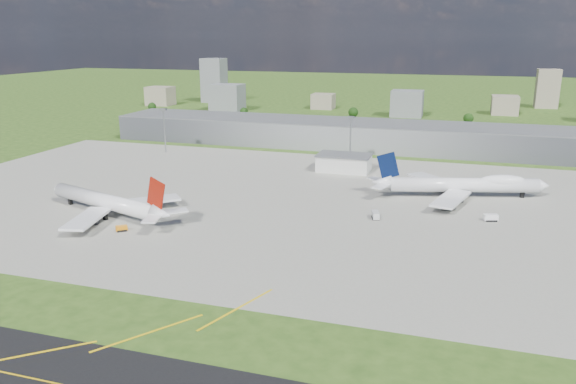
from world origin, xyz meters
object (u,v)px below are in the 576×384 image
(airliner_red_twin, at_px, (109,203))
(airliner_blue_quad, at_px, (464,185))
(tug_yellow, at_px, (122,229))
(van_white_near, at_px, (376,215))
(van_white_far, at_px, (491,218))

(airliner_red_twin, xyz_separation_m, airliner_blue_quad, (129.04, 66.49, 0.38))
(airliner_blue_quad, xyz_separation_m, tug_yellow, (-114.43, -80.78, -4.43))
(van_white_near, relative_size, van_white_far, 1.07)
(airliner_blue_quad, bearing_deg, van_white_near, -142.96)
(airliner_blue_quad, xyz_separation_m, van_white_near, (-31.08, -40.32, -4.04))
(van_white_far, bearing_deg, van_white_near, 175.36)
(van_white_far, bearing_deg, airliner_red_twin, 176.42)
(airliner_red_twin, height_order, van_white_far, airliner_red_twin)
(airliner_red_twin, relative_size, tug_yellow, 14.87)
(airliner_red_twin, distance_m, van_white_far, 143.85)
(van_white_near, bearing_deg, van_white_far, -92.83)
(tug_yellow, xyz_separation_m, van_white_near, (83.35, 40.46, 0.39))
(van_white_near, xyz_separation_m, van_white_far, (41.25, 9.87, -0.08))
(airliner_blue_quad, height_order, van_white_near, airliner_blue_quad)
(van_white_far, bearing_deg, tug_yellow, -176.10)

